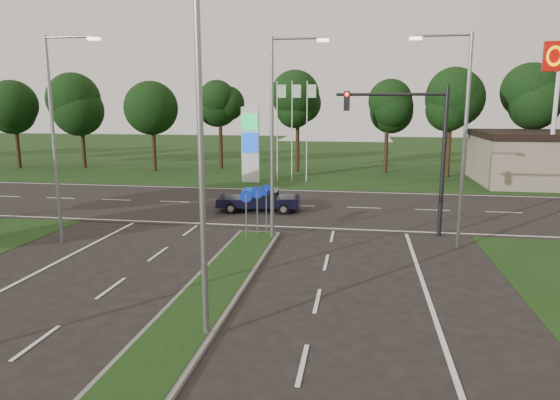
# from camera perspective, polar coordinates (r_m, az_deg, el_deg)

# --- Properties ---
(verge_far) EXTENTS (160.00, 50.00, 0.02)m
(verge_far) POSITION_cam_1_polar(r_m,az_deg,el_deg) (61.40, 4.81, 5.03)
(verge_far) COLOR black
(verge_far) RESTS_ON ground
(cross_road) EXTENTS (160.00, 12.00, 0.02)m
(cross_road) POSITION_cam_1_polar(r_m,az_deg,el_deg) (30.89, 0.26, -0.63)
(cross_road) COLOR black
(cross_road) RESTS_ON ground
(median_kerb) EXTENTS (2.00, 26.00, 0.12)m
(median_kerb) POSITION_cam_1_polar(r_m,az_deg,el_deg) (12.54, -15.00, -18.46)
(median_kerb) COLOR slate
(median_kerb) RESTS_ON ground
(streetlight_median_near) EXTENTS (2.53, 0.22, 9.00)m
(streetlight_median_near) POSITION_cam_1_polar(r_m,az_deg,el_deg) (12.52, -8.16, 5.95)
(streetlight_median_near) COLOR gray
(streetlight_median_near) RESTS_ON ground
(streetlight_median_far) EXTENTS (2.53, 0.22, 9.00)m
(streetlight_median_far) POSITION_cam_1_polar(r_m,az_deg,el_deg) (22.25, -0.42, 8.12)
(streetlight_median_far) COLOR gray
(streetlight_median_far) RESTS_ON ground
(streetlight_left_far) EXTENTS (2.53, 0.22, 9.00)m
(streetlight_left_far) POSITION_cam_1_polar(r_m,az_deg,el_deg) (23.82, -24.14, 7.37)
(streetlight_left_far) COLOR gray
(streetlight_left_far) RESTS_ON ground
(streetlight_right_far) EXTENTS (2.53, 0.22, 9.00)m
(streetlight_right_far) POSITION_cam_1_polar(r_m,az_deg,el_deg) (22.31, 19.93, 7.49)
(streetlight_right_far) COLOR gray
(streetlight_right_far) RESTS_ON ground
(traffic_signal) EXTENTS (5.10, 0.42, 7.00)m
(traffic_signal) POSITION_cam_1_polar(r_m,az_deg,el_deg) (24.08, 15.21, 6.94)
(traffic_signal) COLOR black
(traffic_signal) RESTS_ON ground
(median_signs) EXTENTS (1.16, 1.76, 2.38)m
(median_signs) POSITION_cam_1_polar(r_m,az_deg,el_deg) (23.23, -2.67, -0.14)
(median_signs) COLOR gray
(median_signs) RESTS_ON ground
(gas_pylon) EXTENTS (5.80, 1.26, 8.00)m
(gas_pylon) POSITION_cam_1_polar(r_m,az_deg,el_deg) (39.98, -3.09, 6.58)
(gas_pylon) COLOR silver
(gas_pylon) RESTS_ON ground
(mcdonalds_sign) EXTENTS (2.20, 0.47, 10.40)m
(mcdonalds_sign) POSITION_cam_1_polar(r_m,az_deg,el_deg) (40.18, 29.24, 12.12)
(mcdonalds_sign) COLOR silver
(mcdonalds_sign) RESTS_ON ground
(treeline_far) EXTENTS (6.00, 6.00, 9.90)m
(treeline_far) POSITION_cam_1_polar(r_m,az_deg,el_deg) (46.08, 3.56, 11.65)
(treeline_far) COLOR black
(treeline_far) RESTS_ON ground
(navy_sedan) EXTENTS (4.86, 2.34, 1.29)m
(navy_sedan) POSITION_cam_1_polar(r_m,az_deg,el_deg) (29.11, -2.39, 0.05)
(navy_sedan) COLOR black
(navy_sedan) RESTS_ON ground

